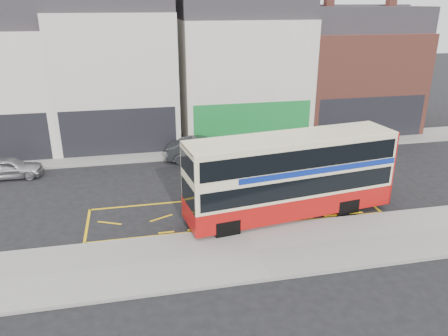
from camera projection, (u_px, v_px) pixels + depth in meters
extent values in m
plane|color=black|center=(243.00, 226.00, 20.04)|extent=(120.00, 120.00, 0.00)
cube|color=gray|center=(256.00, 251.00, 17.91)|extent=(40.00, 4.00, 0.15)
cube|color=gray|center=(245.00, 229.00, 19.67)|extent=(40.00, 0.15, 0.15)
cube|color=gray|center=(203.00, 150.00, 30.05)|extent=(50.00, 3.00, 0.15)
cube|color=beige|center=(117.00, 78.00, 31.05)|extent=(8.00, 8.00, 9.00)
cube|color=black|center=(120.00, 133.00, 28.45)|extent=(7.36, 0.06, 3.20)
cube|color=black|center=(120.00, 136.00, 28.54)|extent=(5.60, 0.04, 2.00)
cube|color=beige|center=(239.00, 78.00, 32.88)|extent=(9.00, 8.00, 8.50)
cube|color=#28262B|center=(240.00, 5.00, 31.03)|extent=(9.00, 7.20, 1.80)
cube|color=#15762F|center=(253.00, 125.00, 30.20)|extent=(8.28, 0.06, 3.20)
cube|color=black|center=(253.00, 128.00, 30.29)|extent=(6.30, 0.04, 2.00)
cube|color=brown|center=(349.00, 80.00, 34.80)|extent=(9.00, 8.00, 7.50)
cube|color=#28262B|center=(355.00, 19.00, 33.13)|extent=(9.00, 7.20, 1.80)
cube|color=brown|center=(329.00, 0.00, 31.23)|extent=(0.60, 0.60, 1.20)
cube|color=brown|center=(392.00, 0.00, 32.19)|extent=(0.60, 0.60, 1.20)
cube|color=black|center=(371.00, 119.00, 31.94)|extent=(8.28, 0.06, 3.20)
cube|color=black|center=(371.00, 121.00, 32.03)|extent=(6.30, 0.04, 2.00)
cube|color=beige|center=(291.00, 174.00, 20.31)|extent=(10.14, 3.61, 3.65)
cube|color=#9F0E0C|center=(289.00, 200.00, 20.79)|extent=(10.19, 3.65, 0.99)
cube|color=#9F0E0C|center=(378.00, 162.00, 21.88)|extent=(0.38, 2.28, 3.65)
cube|color=black|center=(290.00, 179.00, 20.40)|extent=(9.76, 3.61, 0.86)
cube|color=black|center=(292.00, 152.00, 19.91)|extent=(9.76, 3.61, 0.90)
cube|color=navy|center=(308.00, 162.00, 20.42)|extent=(8.18, 3.38, 0.27)
cube|color=black|center=(189.00, 199.00, 18.90)|extent=(0.35, 2.06, 1.44)
cube|color=black|center=(188.00, 165.00, 18.34)|extent=(0.35, 2.06, 0.90)
cube|color=black|center=(188.00, 180.00, 18.60)|extent=(0.27, 1.57, 0.32)
cube|color=beige|center=(293.00, 137.00, 19.67)|extent=(10.13, 3.52, 0.11)
cylinder|color=black|center=(227.00, 229.00, 18.91)|extent=(0.93, 0.38, 0.90)
cylinder|color=black|center=(213.00, 209.00, 20.68)|extent=(0.93, 0.38, 0.90)
cylinder|color=black|center=(347.00, 207.00, 20.86)|extent=(0.93, 0.38, 0.90)
cylinder|color=black|center=(325.00, 191.00, 22.63)|extent=(0.93, 0.38, 0.90)
cube|color=black|center=(212.00, 200.00, 18.78)|extent=(0.10, 0.10, 3.05)
cube|color=white|center=(219.00, 173.00, 18.40)|extent=(0.55, 0.04, 0.45)
cube|color=white|center=(211.00, 191.00, 18.69)|extent=(0.36, 0.03, 0.51)
imported|color=#B3B2B7|center=(9.00, 168.00, 25.30)|extent=(3.65, 1.50, 1.24)
imported|color=#3A3D41|center=(203.00, 150.00, 27.88)|extent=(4.84, 2.55, 1.52)
imported|color=silver|center=(331.00, 143.00, 29.70)|extent=(4.37, 1.96, 1.24)
cylinder|color=#311D15|center=(252.00, 131.00, 31.62)|extent=(0.24, 0.24, 1.75)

